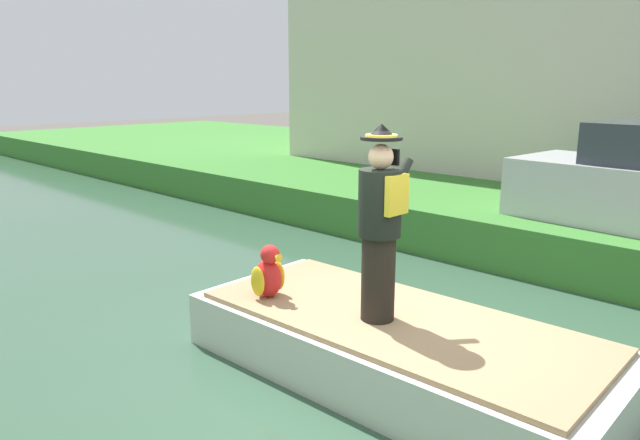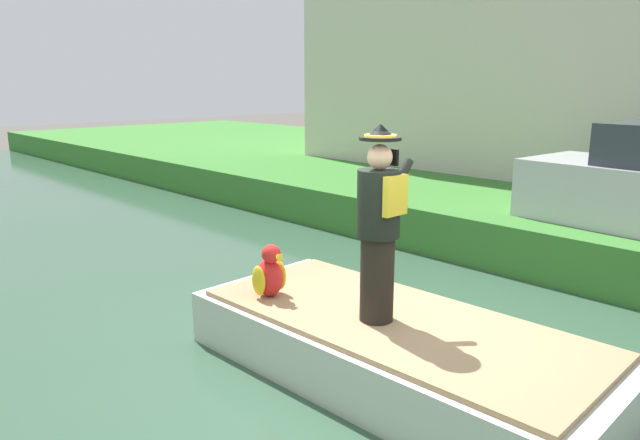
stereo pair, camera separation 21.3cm
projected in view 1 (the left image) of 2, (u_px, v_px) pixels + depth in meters
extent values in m
plane|color=#4C4742|center=(400.00, 387.00, 5.79)|extent=(80.00, 80.00, 0.00)
cube|color=#33513D|center=(401.00, 382.00, 5.78)|extent=(7.17, 48.00, 0.10)
cube|color=silver|center=(395.00, 349.00, 5.76)|extent=(1.94, 4.26, 0.56)
cube|color=#997A56|center=(396.00, 320.00, 5.69)|extent=(1.78, 3.92, 0.05)
cylinder|color=black|center=(378.00, 278.00, 5.56)|extent=(0.32, 0.32, 0.82)
cylinder|color=black|center=(380.00, 203.00, 5.40)|extent=(0.40, 0.40, 0.62)
cube|color=gold|center=(397.00, 195.00, 5.24)|extent=(0.28, 0.06, 0.36)
sphere|color=#DBA884|center=(381.00, 157.00, 5.30)|extent=(0.23, 0.23, 0.23)
cylinder|color=black|center=(381.00, 138.00, 5.26)|extent=(0.38, 0.38, 0.03)
cone|color=black|center=(382.00, 130.00, 5.24)|extent=(0.26, 0.26, 0.12)
cylinder|color=gold|center=(381.00, 135.00, 5.26)|extent=(0.29, 0.29, 0.02)
cylinder|color=black|center=(398.00, 181.00, 5.48)|extent=(0.38, 0.09, 0.43)
cube|color=black|center=(395.00, 157.00, 5.35)|extent=(0.03, 0.08, 0.15)
ellipsoid|color=red|center=(268.00, 278.00, 6.20)|extent=(0.26, 0.32, 0.40)
sphere|color=red|center=(270.00, 254.00, 6.11)|extent=(0.20, 0.20, 0.20)
cone|color=yellow|center=(276.00, 257.00, 6.04)|extent=(0.09, 0.09, 0.09)
ellipsoid|color=yellow|center=(258.00, 281.00, 6.10)|extent=(0.08, 0.20, 0.32)
ellipsoid|color=yellow|center=(278.00, 275.00, 6.29)|extent=(0.08, 0.20, 0.32)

